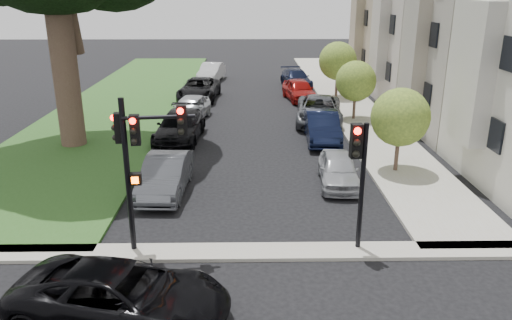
{
  "coord_description": "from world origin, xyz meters",
  "views": [
    {
      "loc": [
        -0.26,
        -11.47,
        7.69
      ],
      "look_at": [
        0.0,
        5.0,
        2.0
      ],
      "focal_mm": 35.0,
      "sensor_mm": 36.0,
      "label": 1
    }
  ],
  "objects_px": {
    "small_tree_b": "(356,81)",
    "car_parked_7": "(190,108)",
    "car_parked_3": "(299,90)",
    "car_parked_8": "(199,89)",
    "small_tree_a": "(400,117)",
    "small_tree_c": "(338,61)",
    "car_parked_0": "(338,169)",
    "traffic_signal_secondary": "(359,164)",
    "car_parked_6": "(180,127)",
    "car_parked_4": "(296,78)",
    "car_parked_5": "(166,175)",
    "traffic_signal_main": "(139,149)",
    "car_parked_1": "(322,127)",
    "car_cross_near": "(122,296)",
    "car_parked_2": "(319,110)",
    "car_parked_9": "(211,72)"
  },
  "relations": [
    {
      "from": "car_parked_0",
      "to": "car_parked_3",
      "type": "bearing_deg",
      "value": 94.47
    },
    {
      "from": "small_tree_a",
      "to": "car_parked_3",
      "type": "height_order",
      "value": "small_tree_a"
    },
    {
      "from": "traffic_signal_main",
      "to": "car_parked_3",
      "type": "bearing_deg",
      "value": 72.56
    },
    {
      "from": "car_parked_4",
      "to": "car_parked_5",
      "type": "xyz_separation_m",
      "value": [
        -7.19,
        -22.29,
        0.04
      ]
    },
    {
      "from": "small_tree_c",
      "to": "car_cross_near",
      "type": "relative_size",
      "value": 0.78
    },
    {
      "from": "traffic_signal_secondary",
      "to": "car_parked_4",
      "type": "distance_m",
      "value": 27.08
    },
    {
      "from": "small_tree_b",
      "to": "car_parked_4",
      "type": "relative_size",
      "value": 0.75
    },
    {
      "from": "car_parked_7",
      "to": "car_parked_4",
      "type": "bearing_deg",
      "value": 65.32
    },
    {
      "from": "car_parked_2",
      "to": "car_parked_3",
      "type": "xyz_separation_m",
      "value": [
        -0.54,
        6.49,
        -0.03
      ]
    },
    {
      "from": "small_tree_c",
      "to": "traffic_signal_secondary",
      "type": "height_order",
      "value": "small_tree_c"
    },
    {
      "from": "car_parked_4",
      "to": "traffic_signal_main",
      "type": "bearing_deg",
      "value": -112.01
    },
    {
      "from": "traffic_signal_main",
      "to": "car_parked_1",
      "type": "relative_size",
      "value": 1.02
    },
    {
      "from": "small_tree_b",
      "to": "car_parked_0",
      "type": "distance_m",
      "value": 11.04
    },
    {
      "from": "small_tree_b",
      "to": "car_parked_6",
      "type": "relative_size",
      "value": 0.68
    },
    {
      "from": "car_parked_0",
      "to": "car_parked_1",
      "type": "bearing_deg",
      "value": 92.68
    },
    {
      "from": "traffic_signal_secondary",
      "to": "car_parked_1",
      "type": "distance_m",
      "value": 11.81
    },
    {
      "from": "traffic_signal_secondary",
      "to": "car_parked_8",
      "type": "relative_size",
      "value": 0.73
    },
    {
      "from": "car_cross_near",
      "to": "car_parked_1",
      "type": "bearing_deg",
      "value": -13.43
    },
    {
      "from": "small_tree_a",
      "to": "traffic_signal_secondary",
      "type": "relative_size",
      "value": 0.92
    },
    {
      "from": "car_parked_2",
      "to": "car_parked_9",
      "type": "distance_m",
      "value": 16.31
    },
    {
      "from": "small_tree_c",
      "to": "small_tree_b",
      "type": "bearing_deg",
      "value": -90.0
    },
    {
      "from": "small_tree_a",
      "to": "car_parked_1",
      "type": "distance_m",
      "value": 5.7
    },
    {
      "from": "small_tree_b",
      "to": "small_tree_c",
      "type": "xyz_separation_m",
      "value": [
        0.0,
        6.42,
        0.31
      ]
    },
    {
      "from": "car_parked_3",
      "to": "car_parked_9",
      "type": "height_order",
      "value": "car_parked_9"
    },
    {
      "from": "small_tree_c",
      "to": "car_parked_7",
      "type": "height_order",
      "value": "small_tree_c"
    },
    {
      "from": "car_parked_4",
      "to": "car_parked_9",
      "type": "height_order",
      "value": "car_parked_9"
    },
    {
      "from": "car_parked_1",
      "to": "car_parked_4",
      "type": "height_order",
      "value": "car_parked_1"
    },
    {
      "from": "small_tree_b",
      "to": "car_parked_9",
      "type": "xyz_separation_m",
      "value": [
        -9.66,
        13.86,
        -1.65
      ]
    },
    {
      "from": "car_parked_3",
      "to": "car_parked_5",
      "type": "bearing_deg",
      "value": -121.39
    },
    {
      "from": "traffic_signal_main",
      "to": "car_parked_7",
      "type": "distance_m",
      "value": 16.3
    },
    {
      "from": "car_parked_3",
      "to": "car_parked_8",
      "type": "relative_size",
      "value": 0.8
    },
    {
      "from": "car_parked_0",
      "to": "car_parked_5",
      "type": "xyz_separation_m",
      "value": [
        -6.95,
        -0.77,
        0.09
      ]
    },
    {
      "from": "traffic_signal_secondary",
      "to": "car_parked_3",
      "type": "xyz_separation_m",
      "value": [
        0.46,
        21.82,
        -2.07
      ]
    },
    {
      "from": "car_parked_1",
      "to": "small_tree_a",
      "type": "bearing_deg",
      "value": -59.4
    },
    {
      "from": "small_tree_b",
      "to": "car_parked_7",
      "type": "relative_size",
      "value": 0.81
    },
    {
      "from": "car_parked_2",
      "to": "car_parked_3",
      "type": "distance_m",
      "value": 6.51
    },
    {
      "from": "car_cross_near",
      "to": "car_parked_6",
      "type": "relative_size",
      "value": 0.98
    },
    {
      "from": "small_tree_c",
      "to": "car_parked_2",
      "type": "height_order",
      "value": "small_tree_c"
    },
    {
      "from": "car_parked_3",
      "to": "car_parked_8",
      "type": "height_order",
      "value": "car_parked_8"
    },
    {
      "from": "car_parked_3",
      "to": "car_parked_9",
      "type": "distance_m",
      "value": 10.58
    },
    {
      "from": "traffic_signal_main",
      "to": "car_parked_7",
      "type": "bearing_deg",
      "value": 91.38
    },
    {
      "from": "car_parked_4",
      "to": "small_tree_a",
      "type": "bearing_deg",
      "value": -90.12
    },
    {
      "from": "car_cross_near",
      "to": "car_parked_2",
      "type": "bearing_deg",
      "value": -9.89
    },
    {
      "from": "small_tree_b",
      "to": "car_parked_6",
      "type": "bearing_deg",
      "value": -157.49
    },
    {
      "from": "car_cross_near",
      "to": "car_parked_3",
      "type": "height_order",
      "value": "car_parked_3"
    },
    {
      "from": "car_parked_3",
      "to": "car_parked_6",
      "type": "height_order",
      "value": "car_parked_6"
    },
    {
      "from": "traffic_signal_main",
      "to": "car_parked_3",
      "type": "xyz_separation_m",
      "value": [
        6.84,
        21.78,
        -2.56
      ]
    },
    {
      "from": "traffic_signal_secondary",
      "to": "car_parked_1",
      "type": "bearing_deg",
      "value": 86.8
    },
    {
      "from": "car_parked_1",
      "to": "car_parked_2",
      "type": "xyz_separation_m",
      "value": [
        0.35,
        3.72,
        0.02
      ]
    },
    {
      "from": "small_tree_c",
      "to": "car_parked_7",
      "type": "relative_size",
      "value": 0.92
    }
  ]
}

